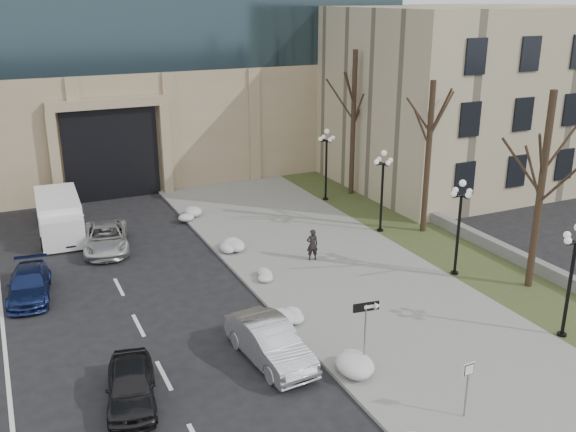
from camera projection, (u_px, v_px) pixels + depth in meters
name	position (u px, v px, depth m)	size (l,w,h in m)	color
sidewalk	(352.00, 280.00, 30.00)	(9.00, 40.00, 0.12)	gray
curb	(263.00, 298.00, 28.20)	(0.30, 40.00, 0.14)	gray
grass_strip	(462.00, 258.00, 32.61)	(4.00, 40.00, 0.10)	#394623
stone_wall	(468.00, 234.00, 35.03)	(0.50, 30.00, 0.70)	slate
classical_building	(474.00, 91.00, 47.46)	(22.00, 18.12, 12.00)	tan
car_a	(131.00, 385.00, 20.89)	(1.56, 3.87, 1.32)	black
car_b	(270.00, 342.00, 23.27)	(1.59, 4.57, 1.51)	#ABAFB3
car_c	(29.00, 284.00, 28.27)	(1.73, 4.26, 1.23)	navy
car_d	(106.00, 238.00, 33.61)	(2.21, 4.79, 1.33)	beige
car_e	(68.00, 231.00, 34.68)	(1.44, 3.57, 1.22)	#2B2B30
pedestrian	(312.00, 245.00, 31.93)	(0.59, 0.39, 1.62)	black
box_truck	(59.00, 217.00, 35.77)	(2.54, 6.53, 2.04)	white
one_way_sign	(370.00, 314.00, 22.15)	(1.01, 0.31, 2.72)	slate
keep_sign	(468.00, 378.00, 19.77)	(0.44, 0.06, 2.04)	slate
snow_clump_c	(345.00, 366.00, 22.65)	(1.10, 1.60, 0.36)	silver
snow_clump_d	(289.00, 316.00, 26.16)	(1.10, 1.60, 0.36)	silver
snow_clump_e	(263.00, 278.00, 29.65)	(1.10, 1.60, 0.36)	silver
snow_clump_f	(230.00, 246.00, 33.45)	(1.10, 1.60, 0.36)	silver
snow_clump_g	(190.00, 216.00, 37.96)	(1.10, 1.60, 0.36)	silver
lamppost_a	(573.00, 265.00, 24.10)	(1.18, 1.18, 4.76)	black
lamppost_b	(460.00, 215.00, 29.66)	(1.18, 1.18, 4.76)	black
lamppost_c	(383.00, 180.00, 35.23)	(1.18, 1.18, 4.76)	black
lamppost_d	(326.00, 155.00, 40.79)	(1.18, 1.18, 4.76)	black
tree_near	(544.00, 164.00, 27.51)	(3.20, 3.20, 9.00)	black
tree_mid	(430.00, 137.00, 34.46)	(3.20, 3.20, 8.50)	black
tree_far	(354.00, 103.00, 41.10)	(3.20, 3.20, 9.50)	black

